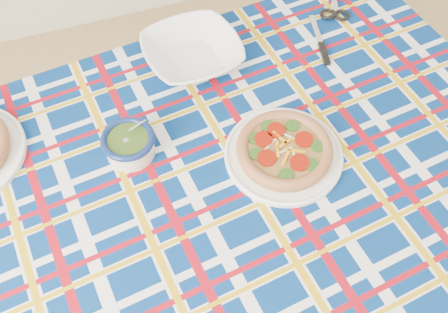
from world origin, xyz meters
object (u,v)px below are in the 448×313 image
object	(u,v)px
dining_table	(213,190)
main_focaccia_plate	(284,150)
serving_bowl	(192,53)
pesto_bowl	(129,143)

from	to	relation	value
dining_table	main_focaccia_plate	xyz separation A→B (m)	(0.18, -0.01, 0.11)
main_focaccia_plate	serving_bowl	distance (m)	0.41
dining_table	serving_bowl	distance (m)	0.40
pesto_bowl	serving_bowl	xyz separation A→B (m)	(0.24, 0.25, -0.01)
dining_table	serving_bowl	bearing A→B (deg)	73.08
main_focaccia_plate	pesto_bowl	world-z (taller)	pesto_bowl
pesto_bowl	serving_bowl	size ratio (longest dim) A/B	0.49
main_focaccia_plate	serving_bowl	size ratio (longest dim) A/B	1.13
pesto_bowl	main_focaccia_plate	bearing A→B (deg)	-21.09
pesto_bowl	serving_bowl	distance (m)	0.35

